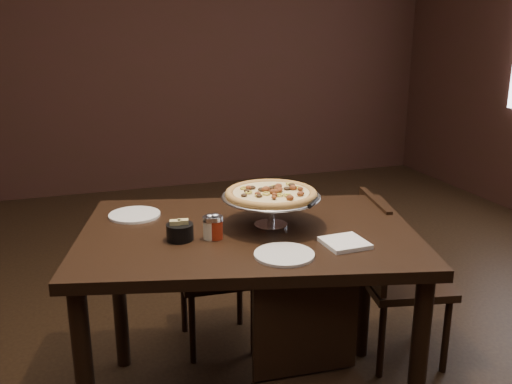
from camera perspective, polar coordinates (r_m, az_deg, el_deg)
name	(u,v)px	position (r m, az deg, el deg)	size (l,w,h in m)	color
room	(273,79)	(2.30, 1.70, 11.26)	(6.04, 7.04, 2.84)	black
dining_table	(248,255)	(2.31, -0.78, -6.35)	(1.50, 1.18, 0.82)	black
pizza_stand	(271,194)	(2.28, 1.52, -0.22)	(0.40, 0.40, 0.16)	silver
parmesan_shaker	(210,227)	(2.17, -4.61, -3.50)	(0.06, 0.06, 0.10)	beige
pepper_flake_shaker	(216,227)	(2.17, -4.07, -3.48)	(0.06, 0.06, 0.10)	#9A170E
packet_caddy	(180,231)	(2.18, -7.63, -3.92)	(0.10, 0.10, 0.08)	black
napkin_stack	(345,243)	(2.14, 8.86, -5.05)	(0.15, 0.15, 0.02)	white
plate_left	(135,215)	(2.48, -12.05, -2.24)	(0.22, 0.22, 0.01)	white
plate_near	(284,255)	(2.03, 2.84, -6.27)	(0.21, 0.21, 0.01)	white
serving_spatula	(313,203)	(2.19, 5.73, -1.13)	(0.15, 0.15, 0.02)	silver
chair_far	(219,269)	(2.85, -3.72, -7.69)	(0.41, 0.41, 0.82)	black
chair_near	(315,382)	(2.05, 5.94, -18.42)	(0.40, 0.40, 0.81)	black
chair_side	(392,273)	(2.85, 13.48, -7.87)	(0.46, 0.46, 0.84)	black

